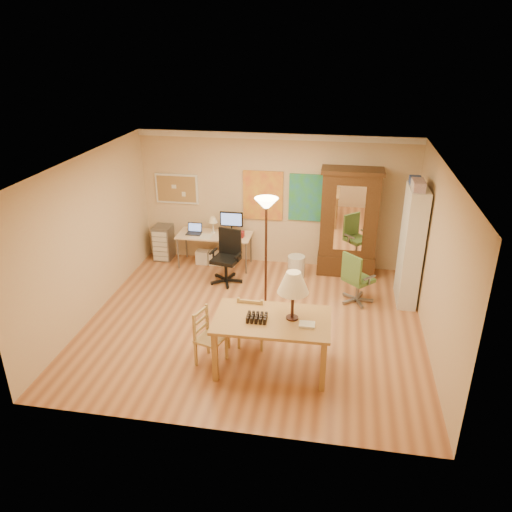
% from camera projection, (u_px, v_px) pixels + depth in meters
% --- Properties ---
extents(floor, '(5.50, 5.50, 0.00)m').
position_uv_depth(floor, '(254.00, 323.00, 8.33)').
color(floor, '#9D5C37').
rests_on(floor, ground).
extents(crown_molding, '(5.50, 0.08, 0.12)m').
position_uv_depth(crown_molding, '(276.00, 136.00, 9.46)').
color(crown_molding, white).
rests_on(crown_molding, floor).
extents(corkboard, '(0.90, 0.04, 0.62)m').
position_uv_depth(corkboard, '(177.00, 189.00, 10.26)').
color(corkboard, tan).
rests_on(corkboard, floor).
extents(art_panel_left, '(0.80, 0.04, 1.00)m').
position_uv_depth(art_panel_left, '(263.00, 196.00, 10.00)').
color(art_panel_left, yellow).
rests_on(art_panel_left, floor).
extents(art_panel_right, '(0.75, 0.04, 0.95)m').
position_uv_depth(art_panel_right, '(308.00, 198.00, 9.86)').
color(art_panel_right, teal).
rests_on(art_panel_right, floor).
extents(dining_table, '(1.64, 1.00, 1.52)m').
position_uv_depth(dining_table, '(280.00, 309.00, 6.84)').
color(dining_table, olive).
rests_on(dining_table, floor).
extents(ladder_chair_back, '(0.42, 0.40, 0.88)m').
position_uv_depth(ladder_chair_back, '(252.00, 322.00, 7.58)').
color(ladder_chair_back, tan).
rests_on(ladder_chair_back, floor).
extents(ladder_chair_left, '(0.47, 0.48, 0.84)m').
position_uv_depth(ladder_chair_left, '(209.00, 338.00, 7.19)').
color(ladder_chair_left, tan).
rests_on(ladder_chair_left, floor).
extents(torchiere_lamp, '(0.38, 0.38, 2.08)m').
position_uv_depth(torchiere_lamp, '(266.00, 223.00, 7.93)').
color(torchiere_lamp, '#392017').
rests_on(torchiere_lamp, floor).
extents(computer_desk, '(1.50, 0.66, 1.14)m').
position_uv_depth(computer_desk, '(217.00, 246.00, 10.28)').
color(computer_desk, beige).
rests_on(computer_desk, floor).
extents(office_chair_black, '(0.64, 0.64, 1.03)m').
position_uv_depth(office_chair_black, '(227.00, 268.00, 9.62)').
color(office_chair_black, black).
rests_on(office_chair_black, floor).
extents(office_chair_green, '(0.62, 0.62, 0.97)m').
position_uv_depth(office_chair_green, '(356.00, 289.00, 8.87)').
color(office_chair_green, slate).
rests_on(office_chair_green, floor).
extents(drawer_cart, '(0.37, 0.44, 0.73)m').
position_uv_depth(drawer_cart, '(163.00, 242.00, 10.58)').
color(drawer_cart, slate).
rests_on(drawer_cart, floor).
extents(armoire, '(1.16, 0.55, 2.13)m').
position_uv_depth(armoire, '(348.00, 229.00, 9.73)').
color(armoire, '#331B0E').
rests_on(armoire, floor).
extents(bookshelf, '(0.32, 0.84, 2.10)m').
position_uv_depth(bookshelf, '(411.00, 246.00, 8.64)').
color(bookshelf, white).
rests_on(bookshelf, floor).
extents(wastebin, '(0.34, 0.34, 0.43)m').
position_uv_depth(wastebin, '(296.00, 266.00, 9.86)').
color(wastebin, silver).
rests_on(wastebin, floor).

